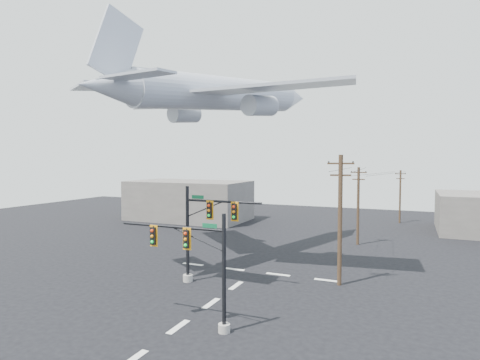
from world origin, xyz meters
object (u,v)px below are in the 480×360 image
at_px(utility_pole_b, 358,204).
at_px(utility_pole_c, 400,195).
at_px(signal_mast_far, 202,232).
at_px(airliner, 221,94).
at_px(utility_pole_a, 340,217).
at_px(signal_mast_near, 200,266).

bearing_deg(utility_pole_b, utility_pole_c, 82.67).
xyz_separation_m(signal_mast_far, utility_pole_b, (9.06, 18.98, 0.55)).
bearing_deg(airliner, utility_pole_a, -90.09).
xyz_separation_m(signal_mast_far, airliner, (-2.01, 7.54, 11.53)).
bearing_deg(utility_pole_b, airliner, -129.40).
relative_size(signal_mast_near, utility_pole_b, 0.82).
height_order(signal_mast_near, utility_pole_a, utility_pole_a).
bearing_deg(utility_pole_b, signal_mast_near, -96.91).
xyz_separation_m(signal_mast_near, utility_pole_b, (5.33, 26.05, 0.94)).
bearing_deg(utility_pole_c, utility_pole_a, -120.11).
bearing_deg(signal_mast_far, utility_pole_b, 64.49).
distance_m(signal_mast_far, utility_pole_b, 21.04).
distance_m(signal_mast_near, utility_pole_c, 44.89).
relative_size(signal_mast_far, utility_pole_b, 0.86).
distance_m(utility_pole_a, airliner, 15.99).
bearing_deg(utility_pole_c, signal_mast_near, -126.20).
relative_size(signal_mast_far, utility_pole_a, 0.76).
distance_m(signal_mast_far, utility_pole_a, 10.38).
bearing_deg(signal_mast_far, utility_pole_a, 21.58).
height_order(signal_mast_far, airliner, airliner).
xyz_separation_m(signal_mast_near, utility_pole_c, (9.12, 43.95, 0.55)).
bearing_deg(airliner, utility_pole_b, -26.25).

